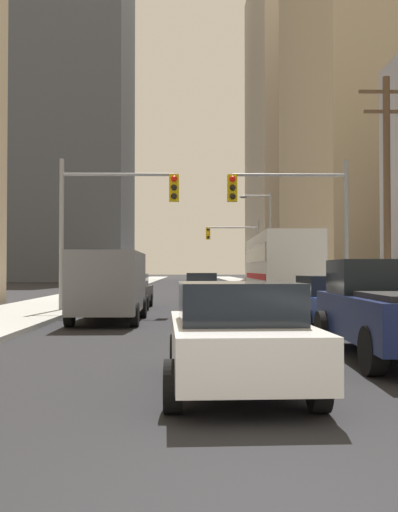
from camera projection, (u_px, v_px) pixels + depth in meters
name	position (u px, v px, depth m)	size (l,w,h in m)	color
sidewalk_left	(118.00, 288.00, 53.78)	(3.87, 160.00, 0.15)	#9E9E99
sidewalk_right	(271.00, 288.00, 54.05)	(3.87, 160.00, 0.15)	#9E9E99
city_bus	(279.00, 265.00, 30.50)	(2.78, 11.56, 3.40)	silver
pickup_truck_navy	(392.00, 309.00, 11.47)	(2.21, 5.48, 1.90)	#141E4C
cargo_van_grey	(110.00, 282.00, 19.38)	(2.16, 5.23, 2.26)	slate
sedan_white	(237.00, 336.00, 8.42)	(1.96, 4.26, 1.52)	white
sedan_blue	(330.00, 302.00, 17.15)	(1.96, 4.27, 1.52)	navy
sedan_black	(128.00, 291.00, 26.18)	(1.95, 4.25, 1.52)	black
sedan_silver	(201.00, 287.00, 32.32)	(1.95, 4.21, 1.52)	#B7BABF
traffic_signal_near_left	(113.00, 208.00, 23.28)	(4.64, 0.44, 6.00)	gray
traffic_signal_near_right	(294.00, 208.00, 23.42)	(4.75, 0.44, 6.00)	gray
traffic_signal_far_right	(235.00, 242.00, 52.75)	(4.68, 0.44, 6.00)	gray
utility_pole_right	(387.00, 187.00, 23.86)	(2.20, 0.28, 9.40)	brown
street_lamp_right	(266.00, 232.00, 45.41)	(2.44, 0.32, 7.50)	gray
building_left_far_tower	(70.00, 110.00, 90.77)	(17.72, 21.16, 51.83)	#4C515B
building_right_mid_block	(398.00, 108.00, 56.01)	(18.37, 25.32, 33.61)	tan
building_right_far_highrise	(330.00, 124.00, 92.70)	(23.72, 27.49, 48.40)	#B7A893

